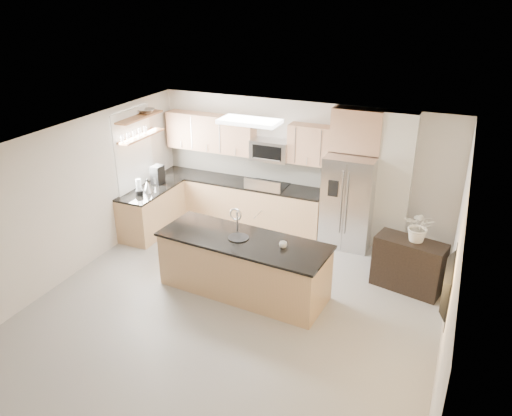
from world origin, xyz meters
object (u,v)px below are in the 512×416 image
at_px(platter, 238,238).
at_px(island, 244,265).
at_px(television, 443,283).
at_px(microwave, 270,150).
at_px(kettle, 147,186).
at_px(bowl, 147,110).
at_px(credenza, 408,265).
at_px(refrigerator, 349,201).
at_px(coffee_maker, 157,175).
at_px(blender, 139,188).
at_px(range, 268,206).
at_px(cup, 283,245).
at_px(flower_vase, 421,219).

bearing_deg(platter, island, -2.10).
bearing_deg(television, island, 75.29).
relative_size(microwave, platter, 2.27).
distance_m(kettle, bowl, 1.46).
xyz_separation_m(credenza, kettle, (-4.98, -0.01, 0.60)).
height_order(bowl, television, bowl).
height_order(refrigerator, credenza, refrigerator).
bearing_deg(refrigerator, microwave, 174.14).
xyz_separation_m(microwave, credenza, (2.96, -1.33, -1.19)).
height_order(kettle, coffee_maker, coffee_maker).
xyz_separation_m(platter, blender, (-2.52, 0.92, 0.10)).
distance_m(credenza, blender, 5.08).
distance_m(blender, bowl, 1.52).
bearing_deg(range, island, -77.18).
bearing_deg(blender, range, 34.29).
bearing_deg(cup, bowl, 154.53).
relative_size(cup, coffee_maker, 0.32).
xyz_separation_m(range, flower_vase, (3.04, -1.18, 0.79)).
height_order(island, platter, island).
relative_size(blender, flower_vase, 0.42).
height_order(cup, kettle, kettle).
relative_size(microwave, bowl, 1.86).
bearing_deg(microwave, coffee_maker, -157.35).
relative_size(cup, television, 0.11).
height_order(credenza, bowl, bowl).
xyz_separation_m(kettle, bowl, (-0.23, 0.51, 1.35)).
bearing_deg(microwave, cup, -64.07).
height_order(blender, coffee_maker, coffee_maker).
relative_size(credenza, television, 1.02).
bearing_deg(coffee_maker, microwave, 22.65).
bearing_deg(refrigerator, island, -116.19).
height_order(kettle, flower_vase, flower_vase).
bearing_deg(bowl, television, -22.78).
distance_m(island, bowl, 3.75).
bearing_deg(refrigerator, credenza, -41.74).
height_order(range, bowl, bowl).
relative_size(island, bowl, 6.89).
bearing_deg(flower_vase, refrigerator, 140.70).
bearing_deg(television, coffee_maker, 67.07).
height_order(blender, bowl, bowl).
bearing_deg(microwave, range, -90.00).
distance_m(credenza, kettle, 5.02).
bearing_deg(blender, refrigerator, 20.13).
xyz_separation_m(cup, flower_vase, (1.84, 1.17, 0.27)).
height_order(island, flower_vase, flower_vase).
height_order(island, blender, island).
bearing_deg(blender, coffee_maker, 91.72).
xyz_separation_m(cup, blender, (-3.28, 0.93, 0.07)).
height_order(refrigerator, bowl, bowl).
distance_m(microwave, bowl, 2.51).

